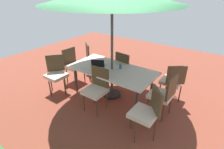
% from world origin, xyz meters
% --- Properties ---
extents(ground_plane, '(10.00, 10.00, 0.02)m').
position_xyz_m(ground_plane, '(0.00, 0.00, -0.01)').
color(ground_plane, brown).
extents(dining_table, '(2.10, 1.04, 0.75)m').
position_xyz_m(dining_table, '(0.00, 0.00, 0.70)').
color(dining_table, silver).
rests_on(dining_table, ground_plane).
extents(chair_northeast, '(0.59, 0.58, 0.98)m').
position_xyz_m(chair_northeast, '(1.29, 0.67, 0.55)').
color(chair_northeast, beige).
rests_on(chair_northeast, ground_plane).
extents(chair_southwest, '(0.58, 0.58, 0.98)m').
position_xyz_m(chair_southwest, '(-1.28, -0.67, 0.55)').
color(chair_southwest, beige).
rests_on(chair_southwest, ground_plane).
extents(chair_northwest, '(0.59, 0.59, 0.98)m').
position_xyz_m(chair_northwest, '(-1.30, 0.73, 0.55)').
color(chair_northwest, beige).
rests_on(chair_northwest, ground_plane).
extents(chair_north, '(0.46, 0.47, 0.98)m').
position_xyz_m(chair_north, '(-0.04, 0.64, 0.55)').
color(chair_north, beige).
rests_on(chair_north, ground_plane).
extents(chair_southeast, '(0.58, 0.58, 0.98)m').
position_xyz_m(chair_southeast, '(1.28, -0.73, 0.55)').
color(chair_southeast, beige).
rests_on(chair_southeast, ground_plane).
extents(chair_south, '(0.47, 0.48, 0.98)m').
position_xyz_m(chair_south, '(0.03, -0.67, 0.55)').
color(chair_south, beige).
rests_on(chair_south, ground_plane).
extents(chair_west, '(0.48, 0.47, 0.98)m').
position_xyz_m(chair_west, '(-1.33, 0.02, 0.55)').
color(chair_west, beige).
rests_on(chair_west, ground_plane).
extents(chair_east, '(0.47, 0.46, 0.98)m').
position_xyz_m(chair_east, '(1.36, 0.02, 0.55)').
color(chair_east, beige).
rests_on(chair_east, ground_plane).
extents(laptop, '(0.40, 0.37, 0.21)m').
position_xyz_m(laptop, '(0.36, 0.08, 0.79)').
color(laptop, gray).
rests_on(laptop, dining_table).
extents(cup, '(0.06, 0.06, 0.10)m').
position_xyz_m(cup, '(-0.15, -0.14, 0.80)').
color(cup, '#334C99').
rests_on(cup, dining_table).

